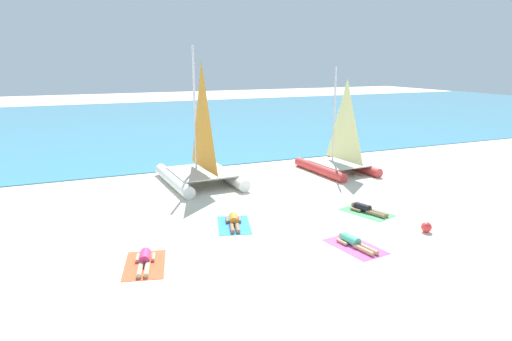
{
  "coord_description": "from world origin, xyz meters",
  "views": [
    {
      "loc": [
        -7.2,
        -11.4,
        5.56
      ],
      "look_at": [
        0.0,
        5.02,
        1.2
      ],
      "focal_mm": 31.99,
      "sensor_mm": 36.0,
      "label": 1
    }
  ],
  "objects_px": {
    "towel_leftmost": "(145,265)",
    "towel_center_right": "(355,246)",
    "sailboat_white": "(200,164)",
    "sunbather_leftmost": "(145,260)",
    "sunbather_rightmost": "(365,209)",
    "beach_ball": "(426,227)",
    "sailboat_red": "(339,157)",
    "sunbather_center_left": "(234,221)",
    "sunbather_center_right": "(354,242)",
    "towel_rightmost": "(367,212)",
    "towel_center_left": "(234,225)"
  },
  "relations": [
    {
      "from": "towel_center_right",
      "to": "sunbather_rightmost",
      "type": "relative_size",
      "value": 1.23
    },
    {
      "from": "sunbather_center_right",
      "to": "towel_rightmost",
      "type": "distance_m",
      "value": 3.35
    },
    {
      "from": "towel_center_left",
      "to": "sunbather_center_left",
      "type": "xyz_separation_m",
      "value": [
        0.02,
        0.06,
        0.13
      ]
    },
    {
      "from": "sailboat_white",
      "to": "beach_ball",
      "type": "relative_size",
      "value": 17.75
    },
    {
      "from": "sunbather_center_right",
      "to": "towel_rightmost",
      "type": "xyz_separation_m",
      "value": [
        2.31,
        2.41,
        -0.13
      ]
    },
    {
      "from": "towel_center_left",
      "to": "towel_rightmost",
      "type": "distance_m",
      "value": 5.09
    },
    {
      "from": "sailboat_white",
      "to": "sunbather_rightmost",
      "type": "distance_m",
      "value": 7.85
    },
    {
      "from": "sunbather_leftmost",
      "to": "sunbather_rightmost",
      "type": "bearing_deg",
      "value": 22.39
    },
    {
      "from": "towel_center_left",
      "to": "sunbather_center_right",
      "type": "distance_m",
      "value": 4.18
    },
    {
      "from": "towel_leftmost",
      "to": "towel_center_right",
      "type": "bearing_deg",
      "value": -11.87
    },
    {
      "from": "towel_center_right",
      "to": "beach_ball",
      "type": "distance_m",
      "value": 2.89
    },
    {
      "from": "sailboat_red",
      "to": "sailboat_white",
      "type": "bearing_deg",
      "value": 171.72
    },
    {
      "from": "towel_rightmost",
      "to": "sailboat_white",
      "type": "bearing_deg",
      "value": 124.62
    },
    {
      "from": "sailboat_red",
      "to": "sunbather_leftmost",
      "type": "relative_size",
      "value": 3.38
    },
    {
      "from": "towel_center_right",
      "to": "towel_rightmost",
      "type": "xyz_separation_m",
      "value": [
        2.3,
        2.48,
        0.0
      ]
    },
    {
      "from": "sunbather_leftmost",
      "to": "towel_center_right",
      "type": "height_order",
      "value": "sunbather_leftmost"
    },
    {
      "from": "sailboat_red",
      "to": "towel_leftmost",
      "type": "bearing_deg",
      "value": -150.43
    },
    {
      "from": "sunbather_leftmost",
      "to": "towel_rightmost",
      "type": "distance_m",
      "value": 8.5
    },
    {
      "from": "sailboat_red",
      "to": "sunbather_center_left",
      "type": "xyz_separation_m",
      "value": [
        -7.59,
        -4.99,
        -0.65
      ]
    },
    {
      "from": "sailboat_red",
      "to": "sailboat_white",
      "type": "relative_size",
      "value": 0.84
    },
    {
      "from": "towel_center_right",
      "to": "beach_ball",
      "type": "relative_size",
      "value": 5.43
    },
    {
      "from": "sunbather_center_right",
      "to": "beach_ball",
      "type": "bearing_deg",
      "value": -7.39
    },
    {
      "from": "sunbather_leftmost",
      "to": "towel_center_right",
      "type": "bearing_deg",
      "value": 1.84
    },
    {
      "from": "sailboat_red",
      "to": "sunbather_center_right",
      "type": "height_order",
      "value": "sailboat_red"
    },
    {
      "from": "sailboat_red",
      "to": "towel_center_right",
      "type": "xyz_separation_m",
      "value": [
        -4.88,
        -8.29,
        -0.78
      ]
    },
    {
      "from": "sunbather_rightmost",
      "to": "sailboat_red",
      "type": "bearing_deg",
      "value": 49.16
    },
    {
      "from": "sunbather_center_right",
      "to": "sunbather_rightmost",
      "type": "distance_m",
      "value": 3.38
    },
    {
      "from": "towel_center_right",
      "to": "towel_leftmost",
      "type": "bearing_deg",
      "value": 168.13
    },
    {
      "from": "sailboat_white",
      "to": "sunbather_rightmost",
      "type": "height_order",
      "value": "sailboat_white"
    },
    {
      "from": "towel_rightmost",
      "to": "sunbather_rightmost",
      "type": "height_order",
      "value": "sunbather_rightmost"
    },
    {
      "from": "beach_ball",
      "to": "sunbather_rightmost",
      "type": "bearing_deg",
      "value": 103.47
    },
    {
      "from": "sunbather_leftmost",
      "to": "beach_ball",
      "type": "bearing_deg",
      "value": 6.16
    },
    {
      "from": "towel_center_right",
      "to": "sunbather_center_right",
      "type": "bearing_deg",
      "value": 97.34
    },
    {
      "from": "towel_center_left",
      "to": "sunbather_leftmost",
      "type": "bearing_deg",
      "value": -151.0
    },
    {
      "from": "sailboat_white",
      "to": "sunbather_leftmost",
      "type": "relative_size",
      "value": 4.0
    },
    {
      "from": "sunbather_leftmost",
      "to": "sunbather_center_left",
      "type": "distance_m",
      "value": 3.92
    },
    {
      "from": "sunbather_center_left",
      "to": "sunbather_leftmost",
      "type": "bearing_deg",
      "value": -133.13
    },
    {
      "from": "sunbather_leftmost",
      "to": "sunbather_center_right",
      "type": "xyz_separation_m",
      "value": [
        6.11,
        -1.29,
        0.0
      ]
    },
    {
      "from": "sunbather_center_right",
      "to": "towel_rightmost",
      "type": "height_order",
      "value": "sunbather_center_right"
    },
    {
      "from": "sailboat_white",
      "to": "towel_center_right",
      "type": "height_order",
      "value": "sailboat_white"
    },
    {
      "from": "sailboat_white",
      "to": "towel_leftmost",
      "type": "distance_m",
      "value": 8.68
    },
    {
      "from": "towel_leftmost",
      "to": "sunbather_rightmost",
      "type": "relative_size",
      "value": 1.23
    },
    {
      "from": "towel_leftmost",
      "to": "towel_center_right",
      "type": "xyz_separation_m",
      "value": [
        6.13,
        -1.29,
        0.0
      ]
    },
    {
      "from": "towel_center_right",
      "to": "towel_rightmost",
      "type": "distance_m",
      "value": 3.39
    },
    {
      "from": "towel_leftmost",
      "to": "towel_center_right",
      "type": "height_order",
      "value": "same"
    },
    {
      "from": "sailboat_white",
      "to": "sunbather_leftmost",
      "type": "xyz_separation_m",
      "value": [
        -3.95,
        -7.6,
        -0.79
      ]
    },
    {
      "from": "sunbather_center_left",
      "to": "towel_center_right",
      "type": "xyz_separation_m",
      "value": [
        2.71,
        -3.3,
        -0.13
      ]
    },
    {
      "from": "sunbather_center_right",
      "to": "sailboat_red",
      "type": "bearing_deg",
      "value": 51.91
    },
    {
      "from": "sunbather_leftmost",
      "to": "sunbather_center_left",
      "type": "height_order",
      "value": "same"
    },
    {
      "from": "sailboat_red",
      "to": "towel_center_right",
      "type": "relative_size",
      "value": 2.76
    }
  ]
}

